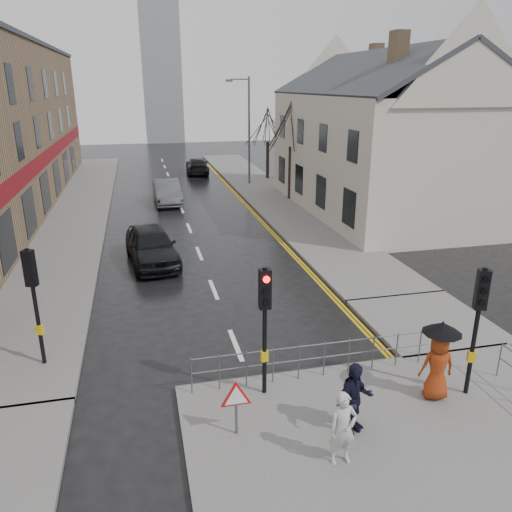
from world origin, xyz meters
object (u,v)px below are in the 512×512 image
pedestrian_d (352,400)px  pedestrian_a (343,429)px  pedestrian_b (356,397)px  pedestrian_with_umbrella (439,357)px  car_parked (151,245)px  car_mid (167,192)px

pedestrian_d → pedestrian_a: bearing=-149.6°
pedestrian_a → pedestrian_b: bearing=52.7°
pedestrian_with_umbrella → car_parked: bearing=118.2°
pedestrian_d → car_parked: bearing=81.1°
car_parked → car_mid: bearing=76.1°
car_parked → car_mid: car_parked is taller
car_mid → car_parked: bearing=-98.7°
car_mid → pedestrian_d: bearing=-86.0°
pedestrian_d → car_parked: pedestrian_d is taller
car_mid → pedestrian_b: bearing=-85.7°
pedestrian_a → car_mid: 25.60m
pedestrian_a → pedestrian_d: (0.57, 0.86, 0.00)m
pedestrian_with_umbrella → car_parked: (-6.50, 12.12, -0.43)m
pedestrian_b → pedestrian_a: bearing=-120.9°
pedestrian_a → car_parked: 14.11m
pedestrian_with_umbrella → car_mid: bearing=101.9°
pedestrian_d → car_mid: pedestrian_d is taller
pedestrian_a → car_parked: size_ratio=0.33×
pedestrian_b → car_mid: (-2.59, 24.61, -0.19)m
pedestrian_b → car_mid: bearing=101.8°
pedestrian_b → car_parked: size_ratio=0.34×
pedestrian_a → car_parked: bearing=103.1°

